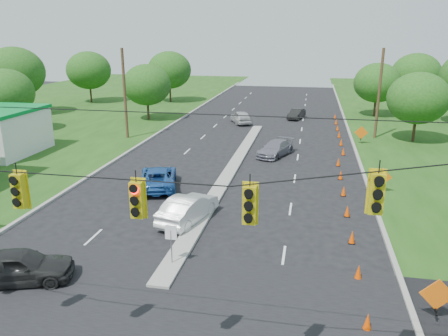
# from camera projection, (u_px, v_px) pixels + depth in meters

# --- Properties ---
(curb_left) EXTENTS (0.25, 110.00, 0.16)m
(curb_left) POSITION_uv_depth(u_px,v_px,m) (150.00, 139.00, 44.55)
(curb_left) COLOR gray
(curb_left) RESTS_ON ground
(curb_right) EXTENTS (0.25, 110.00, 0.16)m
(curb_right) POSITION_uv_depth(u_px,v_px,m) (355.00, 149.00, 40.76)
(curb_right) COLOR gray
(curb_right) RESTS_ON ground
(median) EXTENTS (1.00, 34.00, 0.18)m
(median) POSITION_uv_depth(u_px,v_px,m) (231.00, 171.00, 34.22)
(median) COLOR gray
(median) RESTS_ON ground
(median_sign) EXTENTS (0.55, 0.06, 2.05)m
(median_sign) POSITION_uv_depth(u_px,v_px,m) (171.00, 237.00, 19.73)
(median_sign) COLOR gray
(median_sign) RESTS_ON ground
(signal_span) EXTENTS (25.60, 0.32, 9.00)m
(signal_span) POSITION_uv_depth(u_px,v_px,m) (87.00, 232.00, 12.15)
(signal_span) COLOR #422D1C
(signal_span) RESTS_ON ground
(utility_pole_far_left) EXTENTS (0.28, 0.28, 9.00)m
(utility_pole_far_left) POSITION_uv_depth(u_px,v_px,m) (125.00, 94.00, 43.68)
(utility_pole_far_left) COLOR #422D1C
(utility_pole_far_left) RESTS_ON ground
(utility_pole_far_right) EXTENTS (0.28, 0.28, 9.00)m
(utility_pole_far_right) POSITION_uv_depth(u_px,v_px,m) (379.00, 94.00, 43.68)
(utility_pole_far_right) COLOR #422D1C
(utility_pole_far_right) RESTS_ON ground
(cone_0) EXTENTS (0.32, 0.32, 0.70)m
(cone_0) POSITION_uv_depth(u_px,v_px,m) (367.00, 322.00, 15.68)
(cone_0) COLOR #FA4801
(cone_0) RESTS_ON ground
(cone_1) EXTENTS (0.32, 0.32, 0.70)m
(cone_1) POSITION_uv_depth(u_px,v_px,m) (358.00, 272.00, 18.96)
(cone_1) COLOR #FA4801
(cone_1) RESTS_ON ground
(cone_2) EXTENTS (0.32, 0.32, 0.70)m
(cone_2) POSITION_uv_depth(u_px,v_px,m) (352.00, 237.00, 22.24)
(cone_2) COLOR #FA4801
(cone_2) RESTS_ON ground
(cone_3) EXTENTS (0.32, 0.32, 0.70)m
(cone_3) POSITION_uv_depth(u_px,v_px,m) (347.00, 211.00, 25.53)
(cone_3) COLOR #FA4801
(cone_3) RESTS_ON ground
(cone_4) EXTENTS (0.32, 0.32, 0.70)m
(cone_4) POSITION_uv_depth(u_px,v_px,m) (344.00, 191.00, 28.81)
(cone_4) COLOR #FA4801
(cone_4) RESTS_ON ground
(cone_5) EXTENTS (0.32, 0.32, 0.70)m
(cone_5) POSITION_uv_depth(u_px,v_px,m) (341.00, 175.00, 32.09)
(cone_5) COLOR #FA4801
(cone_5) RESTS_ON ground
(cone_6) EXTENTS (0.32, 0.32, 0.70)m
(cone_6) POSITION_uv_depth(u_px,v_px,m) (338.00, 162.00, 35.37)
(cone_6) COLOR #FA4801
(cone_6) RESTS_ON ground
(cone_7) EXTENTS (0.32, 0.32, 0.70)m
(cone_7) POSITION_uv_depth(u_px,v_px,m) (343.00, 151.00, 38.54)
(cone_7) COLOR #FA4801
(cone_7) RESTS_ON ground
(cone_8) EXTENTS (0.32, 0.32, 0.70)m
(cone_8) POSITION_uv_depth(u_px,v_px,m) (341.00, 142.00, 41.82)
(cone_8) COLOR #FA4801
(cone_8) RESTS_ON ground
(cone_9) EXTENTS (0.32, 0.32, 0.70)m
(cone_9) POSITION_uv_depth(u_px,v_px,m) (339.00, 134.00, 45.10)
(cone_9) COLOR #FA4801
(cone_9) RESTS_ON ground
(cone_10) EXTENTS (0.32, 0.32, 0.70)m
(cone_10) POSITION_uv_depth(u_px,v_px,m) (338.00, 128.00, 48.38)
(cone_10) COLOR #FA4801
(cone_10) RESTS_ON ground
(cone_11) EXTENTS (0.32, 0.32, 0.70)m
(cone_11) POSITION_uv_depth(u_px,v_px,m) (336.00, 122.00, 51.66)
(cone_11) COLOR #FA4801
(cone_11) RESTS_ON ground
(cone_12) EXTENTS (0.32, 0.32, 0.70)m
(cone_12) POSITION_uv_depth(u_px,v_px,m) (335.00, 116.00, 54.94)
(cone_12) COLOR #FA4801
(cone_12) RESTS_ON ground
(work_sign_0) EXTENTS (1.27, 0.58, 1.37)m
(work_sign_0) POSITION_uv_depth(u_px,v_px,m) (437.00, 296.00, 15.94)
(work_sign_0) COLOR black
(work_sign_0) RESTS_ON ground
(work_sign_1) EXTENTS (1.27, 0.58, 1.37)m
(work_sign_1) POSITION_uv_depth(u_px,v_px,m) (382.00, 178.00, 29.06)
(work_sign_1) COLOR black
(work_sign_1) RESTS_ON ground
(work_sign_2) EXTENTS (1.27, 0.58, 1.37)m
(work_sign_2) POSITION_uv_depth(u_px,v_px,m) (361.00, 133.00, 42.19)
(work_sign_2) COLOR black
(work_sign_2) RESTS_ON ground
(tree_2) EXTENTS (5.88, 5.88, 6.86)m
(tree_2) POSITION_uv_depth(u_px,v_px,m) (6.00, 93.00, 46.26)
(tree_2) COLOR black
(tree_2) RESTS_ON ground
(tree_3) EXTENTS (7.56, 7.56, 8.82)m
(tree_3) POSITION_uv_depth(u_px,v_px,m) (15.00, 72.00, 56.40)
(tree_3) COLOR black
(tree_3) RESTS_ON ground
(tree_4) EXTENTS (6.72, 6.72, 7.84)m
(tree_4) POSITION_uv_depth(u_px,v_px,m) (89.00, 70.00, 67.08)
(tree_4) COLOR black
(tree_4) RESTS_ON ground
(tree_5) EXTENTS (5.88, 5.88, 6.86)m
(tree_5) POSITION_uv_depth(u_px,v_px,m) (147.00, 85.00, 53.39)
(tree_5) COLOR black
(tree_5) RESTS_ON ground
(tree_6) EXTENTS (6.72, 6.72, 7.84)m
(tree_6) POSITION_uv_depth(u_px,v_px,m) (169.00, 70.00, 67.64)
(tree_6) COLOR black
(tree_6) RESTS_ON ground
(tree_9) EXTENTS (5.88, 5.88, 6.86)m
(tree_9) POSITION_uv_depth(u_px,v_px,m) (418.00, 98.00, 42.13)
(tree_9) COLOR black
(tree_9) RESTS_ON ground
(tree_11) EXTENTS (6.72, 6.72, 7.84)m
(tree_11) POSITION_uv_depth(u_px,v_px,m) (416.00, 74.00, 60.89)
(tree_11) COLOR black
(tree_11) RESTS_ON ground
(tree_12) EXTENTS (5.88, 5.88, 6.86)m
(tree_12) POSITION_uv_depth(u_px,v_px,m) (377.00, 83.00, 55.63)
(tree_12) COLOR black
(tree_12) RESTS_ON ground
(black_sedan) EXTENTS (4.82, 3.14, 1.53)m
(black_sedan) POSITION_uv_depth(u_px,v_px,m) (19.00, 266.00, 18.61)
(black_sedan) COLOR #242424
(black_sedan) RESTS_ON ground
(white_sedan) EXTENTS (2.72, 4.94, 1.54)m
(white_sedan) POSITION_uv_depth(u_px,v_px,m) (188.00, 208.00, 24.82)
(white_sedan) COLOR white
(white_sedan) RESTS_ON ground
(blue_pickup) EXTENTS (3.86, 5.78, 1.47)m
(blue_pickup) POSITION_uv_depth(u_px,v_px,m) (158.00, 177.00, 30.29)
(blue_pickup) COLOR #1F53A1
(blue_pickup) RESTS_ON ground
(silver_car_far) EXTENTS (3.44, 4.94, 1.33)m
(silver_car_far) POSITION_uv_depth(u_px,v_px,m) (275.00, 148.00, 38.28)
(silver_car_far) COLOR slate
(silver_car_far) RESTS_ON ground
(silver_car_oncoming) EXTENTS (3.47, 4.83, 1.53)m
(silver_car_oncoming) POSITION_uv_depth(u_px,v_px,m) (241.00, 117.00, 52.27)
(silver_car_oncoming) COLOR #B8B8BA
(silver_car_oncoming) RESTS_ON ground
(dark_car_receding) EXTENTS (2.31, 4.06, 1.27)m
(dark_car_receding) POSITION_uv_depth(u_px,v_px,m) (296.00, 114.00, 55.04)
(dark_car_receding) COLOR black
(dark_car_receding) RESTS_ON ground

